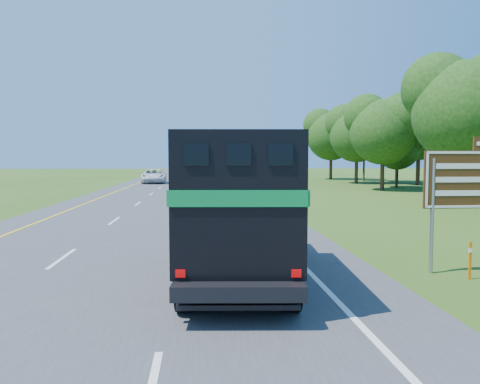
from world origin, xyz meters
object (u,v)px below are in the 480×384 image
at_px(horse_truck, 238,203).
at_px(exit_sign, 464,185).
at_px(white_suv, 154,176).
at_px(far_car, 177,168).

distance_m(horse_truck, exit_sign, 6.27).
bearing_deg(horse_truck, exit_sign, 4.86).
relative_size(white_suv, exit_sign, 1.75).
height_order(far_car, exit_sign, exit_sign).
distance_m(horse_truck, far_car, 106.82).
bearing_deg(exit_sign, far_car, 97.29).
distance_m(white_suv, exit_sign, 50.32).
bearing_deg(exit_sign, horse_truck, -179.32).
bearing_deg(white_suv, far_car, 86.52).
height_order(horse_truck, white_suv, horse_truck).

